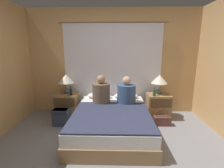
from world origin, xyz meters
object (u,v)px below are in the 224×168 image
at_px(beer_bottle_on_left_stand, 71,92).
at_px(backpack_on_floor, 61,116).
at_px(nightstand_left, 67,105).
at_px(nightstand_right, 158,106).
at_px(handbag_on_floor, 162,120).
at_px(pillow_left, 99,95).
at_px(person_right_in_bed, 126,93).
at_px(lamp_left, 66,80).
at_px(bed, 112,121).
at_px(person_left_in_bed, 101,92).
at_px(pillow_right, 126,96).
at_px(beer_bottle_on_right_stand, 154,93).
at_px(lamp_right, 159,80).

relative_size(beer_bottle_on_left_stand, backpack_on_floor, 0.60).
xyz_separation_m(nightstand_left, nightstand_right, (2.13, 0.00, 0.00)).
bearing_deg(handbag_on_floor, backpack_on_floor, -178.53).
relative_size(pillow_left, person_right_in_bed, 0.97).
relative_size(nightstand_left, person_right_in_bed, 0.96).
height_order(lamp_left, pillow_left, lamp_left).
height_order(pillow_left, handbag_on_floor, pillow_left).
bearing_deg(bed, backpack_on_floor, 168.08).
relative_size(bed, pillow_left, 3.39).
bearing_deg(lamp_left, nightstand_left, -90.00).
distance_m(nightstand_left, person_right_in_bed, 1.44).
xyz_separation_m(person_left_in_bed, backpack_on_floor, (-0.83, -0.19, -0.47)).
bearing_deg(person_left_in_bed, lamp_left, 160.37).
bearing_deg(handbag_on_floor, bed, -165.15).
distance_m(lamp_left, beer_bottle_on_left_stand, 0.33).
relative_size(pillow_right, beer_bottle_on_right_stand, 2.78).
bearing_deg(pillow_left, bed, -67.84).
xyz_separation_m(pillow_right, backpack_on_floor, (-1.38, -0.55, -0.29)).
distance_m(pillow_left, beer_bottle_on_left_stand, 0.67).
bearing_deg(pillow_right, bed, -112.16).
bearing_deg(backpack_on_floor, nightstand_left, 89.51).
height_order(nightstand_right, lamp_right, lamp_right).
bearing_deg(lamp_right, beer_bottle_on_right_stand, -128.89).
bearing_deg(backpack_on_floor, bed, -11.92).
bearing_deg(beer_bottle_on_left_stand, lamp_left, 129.41).
relative_size(lamp_right, handbag_on_floor, 1.24).
bearing_deg(pillow_left, lamp_right, -2.57).
bearing_deg(pillow_left, pillow_right, 0.00).
distance_m(bed, pillow_right, 0.88).
relative_size(lamp_right, person_left_in_bed, 0.74).
distance_m(person_left_in_bed, backpack_on_floor, 0.98).
height_order(pillow_left, person_right_in_bed, person_right_in_bed).
bearing_deg(bed, nightstand_left, 147.77).
relative_size(bed, backpack_on_floor, 5.41).
bearing_deg(beer_bottle_on_right_stand, nightstand_left, 176.31).
bearing_deg(person_right_in_bed, handbag_on_floor, -10.44).
bearing_deg(lamp_right, pillow_left, 177.43).
relative_size(person_right_in_bed, beer_bottle_on_right_stand, 2.87).
xyz_separation_m(person_left_in_bed, handbag_on_floor, (1.29, -0.14, -0.57)).
bearing_deg(backpack_on_floor, lamp_right, 12.91).
distance_m(nightstand_right, pillow_right, 0.78).
xyz_separation_m(pillow_right, beer_bottle_on_right_stand, (0.61, -0.23, 0.14)).
height_order(nightstand_right, pillow_left, nightstand_right).
bearing_deg(person_right_in_bed, lamp_right, 21.26).
height_order(lamp_right, beer_bottle_on_left_stand, lamp_right).
height_order(nightstand_left, backpack_on_floor, nightstand_left).
relative_size(nightstand_left, pillow_right, 0.99).
distance_m(pillow_right, backpack_on_floor, 1.52).
bearing_deg(lamp_right, pillow_right, 175.27).
xyz_separation_m(lamp_right, beer_bottle_on_right_stand, (-0.14, -0.17, -0.24)).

